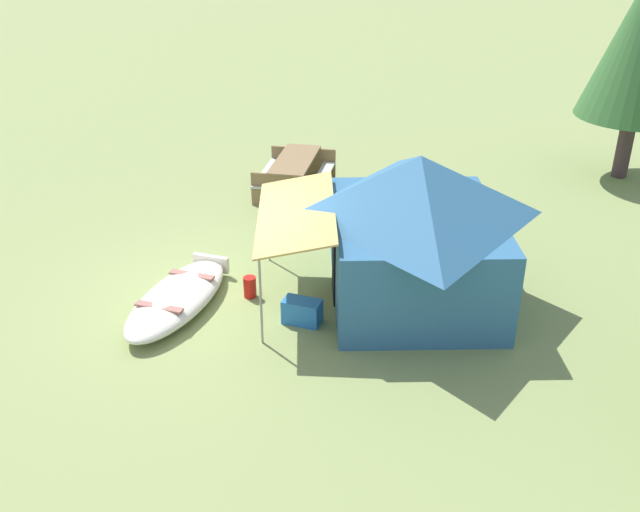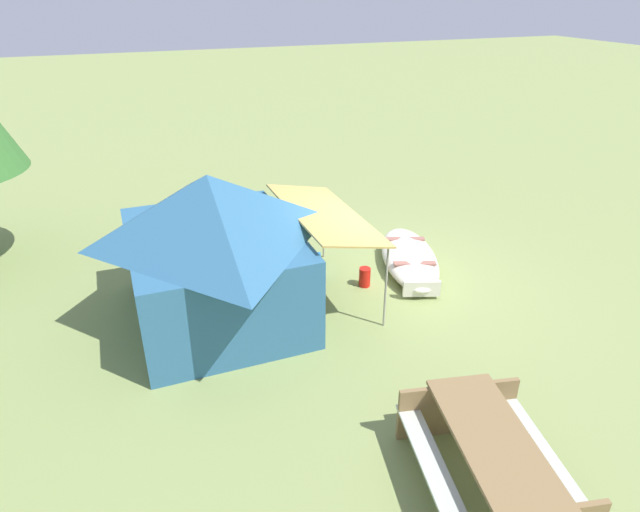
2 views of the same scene
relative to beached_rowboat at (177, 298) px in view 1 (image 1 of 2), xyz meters
name	(u,v)px [view 1 (image 1 of 2)]	position (x,y,z in m)	size (l,w,h in m)	color
ground_plane	(223,293)	(-0.46, 0.65, -0.20)	(80.00, 80.00, 0.00)	#829252
beached_rowboat	(177,298)	(0.00, 0.00, 0.00)	(2.84, 1.84, 0.38)	silver
canvas_cabin_tent	(416,226)	(-0.34, 3.76, 1.05)	(3.39, 3.87, 2.41)	#2E6188
picnic_table	(295,171)	(-4.87, 1.80, 0.28)	(2.19, 1.84, 0.76)	olive
cooler_box	(302,311)	(0.44, 1.98, -0.01)	(0.58, 0.32, 0.38)	#256CB5
fuel_can	(250,287)	(-0.36, 1.12, -0.02)	(0.21, 0.21, 0.35)	red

